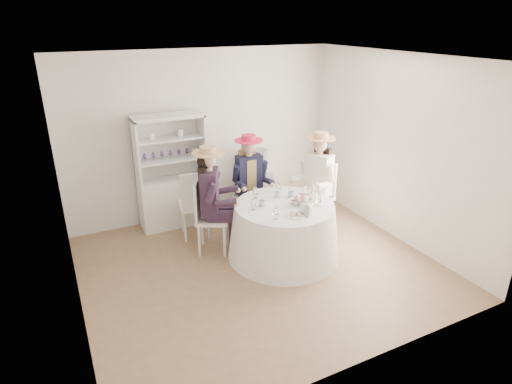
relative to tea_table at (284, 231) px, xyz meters
name	(u,v)px	position (x,y,z in m)	size (l,w,h in m)	color
ground	(259,266)	(-0.43, -0.11, -0.39)	(4.50, 4.50, 0.00)	brown
ceiling	(260,58)	(-0.43, -0.11, 2.31)	(4.50, 4.50, 0.00)	white
wall_back	(204,135)	(-0.43, 1.89, 0.96)	(4.50, 4.50, 0.00)	silver
wall_front	(366,243)	(-0.43, -2.11, 0.96)	(4.50, 4.50, 0.00)	silver
wall_left	(63,206)	(-2.68, -0.11, 0.96)	(4.50, 4.50, 0.00)	silver
wall_right	(397,149)	(1.82, -0.11, 0.96)	(4.50, 4.50, 0.00)	silver
tea_table	(284,231)	(0.00, 0.00, 0.00)	(1.56, 1.56, 0.78)	white
hutch	(173,187)	(-1.07, 1.65, 0.25)	(1.10, 0.49, 1.79)	silver
side_table	(258,188)	(0.42, 1.62, -0.02)	(0.47, 0.47, 0.74)	silver
hatbox	(258,159)	(0.42, 1.62, 0.51)	(0.32, 0.32, 0.32)	black
guest_left	(212,194)	(-0.82, 0.58, 0.49)	(0.66, 0.60, 1.55)	silver
guest_mid	(250,177)	(-0.04, 1.01, 0.47)	(0.55, 0.57, 1.51)	silver
guest_right	(317,176)	(0.87, 0.50, 0.49)	(0.65, 0.59, 1.56)	silver
spare_chair	(195,203)	(-0.92, 1.05, 0.19)	(0.53, 0.53, 1.08)	silver
teacup_a	(262,204)	(-0.29, 0.10, 0.43)	(0.09, 0.09, 0.07)	white
teacup_b	(277,195)	(0.04, 0.27, 0.43)	(0.08, 0.08, 0.07)	white
teacup_c	(291,195)	(0.22, 0.19, 0.43)	(0.09, 0.09, 0.07)	white
flower_bowl	(299,202)	(0.18, -0.07, 0.42)	(0.23, 0.23, 0.06)	white
flower_arrangement	(302,198)	(0.21, -0.10, 0.49)	(0.21, 0.21, 0.08)	#CD6678
table_teapot	(307,209)	(0.11, -0.38, 0.46)	(0.22, 0.16, 0.17)	white
sandwich_plate	(295,214)	(-0.05, -0.35, 0.41)	(0.27, 0.27, 0.06)	white
cupcake_stand	(315,193)	(0.48, -0.02, 0.47)	(0.24, 0.24, 0.22)	white
stemware_set	(285,200)	(0.00, 0.00, 0.47)	(0.96, 0.96, 0.15)	white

